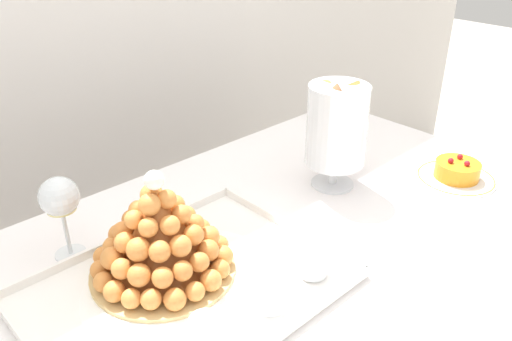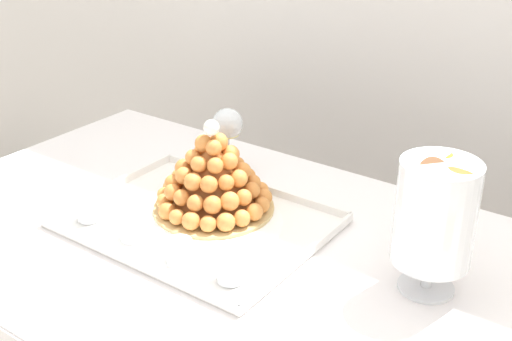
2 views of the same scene
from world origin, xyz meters
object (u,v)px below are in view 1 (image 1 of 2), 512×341
Objects in this scene: wine_glass at (60,200)px; croquembouche at (160,237)px; dessert_cup_centre at (271,297)px; macaron_goblet at (337,126)px; serving_tray at (187,288)px; dessert_cup_mid_left at (206,334)px; fruit_tart_plate at (457,173)px; dessert_cup_mid_right at (313,262)px.

croquembouche is at bearing -61.19° from wine_glass.
macaron_goblet is (0.42, 0.21, 0.13)m from dessert_cup_centre.
serving_tray is 9.62× the size of dessert_cup_mid_left.
dessert_cup_mid_left is 0.29× the size of fruit_tart_plate.
serving_tray is 2.82× the size of fruit_tart_plate.
croquembouche is 5.03× the size of dessert_cup_centre.
dessert_cup_mid_left is 0.13m from dessert_cup_centre.
dessert_cup_centre is (0.13, -0.01, -0.00)m from dessert_cup_mid_left.
fruit_tart_plate is at bearing -23.83° from wine_glass.
serving_tray is 9.02× the size of dessert_cup_mid_right.
croquembouche is 4.80× the size of dessert_cup_mid_left.
macaron_goblet is at bearing 141.50° from fruit_tart_plate.
croquembouche reaches higher than dessert_cup_mid_left.
serving_tray is at bearing -172.29° from macaron_goblet.
croquembouche is 0.99× the size of macaron_goblet.
dessert_cup_mid_right is at bearing 0.70° from dessert_cup_mid_left.
dessert_cup_mid_right is 0.55m from fruit_tart_plate.
dessert_cup_centre is 0.28× the size of fruit_tart_plate.
dessert_cup_mid_left is 0.94× the size of dessert_cup_mid_right.
dessert_cup_mid_left is 1.05× the size of dessert_cup_centre.
dessert_cup_mid_right is 0.22× the size of macaron_goblet.
serving_tray is 3.15× the size of wine_glass.
serving_tray is 0.15m from dessert_cup_mid_left.
dessert_cup_mid_right is (0.20, -0.19, -0.05)m from croquembouche.
fruit_tart_plate reaches higher than dessert_cup_centre.
macaron_goblet reaches higher than serving_tray.
macaron_goblet is at bearing 7.71° from serving_tray.
serving_tray is 10.09× the size of dessert_cup_centre.
serving_tray is at bearing 65.53° from dessert_cup_mid_left.
fruit_tart_plate is at bearing -38.50° from macaron_goblet.
dessert_cup_mid_left is 0.39m from wine_glass.
dessert_cup_mid_right is 0.35× the size of wine_glass.
serving_tray is at bearing -66.90° from wine_glass.
macaron_goblet reaches higher than wine_glass.
croquembouche reaches higher than serving_tray.
dessert_cup_centre is at bearing -2.30° from dessert_cup_mid_left.
croquembouche is 0.21m from wine_glass.
wine_glass reaches higher than dessert_cup_centre.
wine_glass is at bearing 114.86° from dessert_cup_centre.
wine_glass is (-0.84, 0.37, 0.11)m from fruit_tart_plate.
dessert_cup_mid_right is at bearing -34.30° from serving_tray.
serving_tray is 0.29m from wine_glass.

